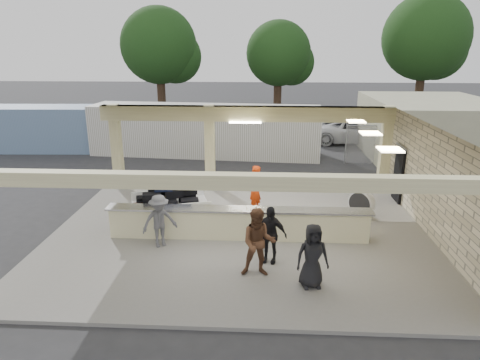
# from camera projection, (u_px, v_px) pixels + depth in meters

# --- Properties ---
(ground) EXTENTS (120.00, 120.00, 0.00)m
(ground) POSITION_uv_depth(u_px,v_px,m) (239.00, 234.00, 13.95)
(ground) COLOR #292A2C
(ground) RESTS_ON ground
(pavilion) EXTENTS (12.01, 10.00, 3.55)m
(pavilion) POSITION_uv_depth(u_px,v_px,m) (247.00, 188.00, 14.16)
(pavilion) COLOR slate
(pavilion) RESTS_ON ground
(baggage_counter) EXTENTS (8.20, 0.58, 0.98)m
(baggage_counter) POSITION_uv_depth(u_px,v_px,m) (238.00, 223.00, 13.30)
(baggage_counter) COLOR beige
(baggage_counter) RESTS_ON pavilion
(luggage_cart) EXTENTS (2.87, 2.24, 1.47)m
(luggage_cart) POSITION_uv_depth(u_px,v_px,m) (168.00, 202.00, 14.26)
(luggage_cart) COLOR silver
(luggage_cart) RESTS_ON pavilion
(drum_fan) EXTENTS (0.87, 0.81, 0.99)m
(drum_fan) POSITION_uv_depth(u_px,v_px,m) (361.00, 203.00, 14.86)
(drum_fan) COLOR silver
(drum_fan) RESTS_ON pavilion
(baggage_handler) EXTENTS (0.58, 0.72, 1.73)m
(baggage_handler) POSITION_uv_depth(u_px,v_px,m) (255.00, 189.00, 15.30)
(baggage_handler) COLOR red
(baggage_handler) RESTS_ON pavilion
(passenger_a) EXTENTS (0.90, 0.41, 1.85)m
(passenger_a) POSITION_uv_depth(u_px,v_px,m) (259.00, 243.00, 11.00)
(passenger_a) COLOR brown
(passenger_a) RESTS_ON pavilion
(passenger_b) EXTENTS (1.01, 0.58, 1.63)m
(passenger_b) POSITION_uv_depth(u_px,v_px,m) (270.00, 234.00, 11.74)
(passenger_b) COLOR black
(passenger_b) RESTS_ON pavilion
(passenger_c) EXTENTS (1.09, 0.83, 1.62)m
(passenger_c) POSITION_uv_depth(u_px,v_px,m) (160.00, 221.00, 12.65)
(passenger_c) COLOR #535358
(passenger_c) RESTS_ON pavilion
(passenger_d) EXTENTS (0.86, 0.46, 1.66)m
(passenger_d) POSITION_uv_depth(u_px,v_px,m) (312.00, 256.00, 10.51)
(passenger_d) COLOR black
(passenger_d) RESTS_ON pavilion
(car_white_a) EXTENTS (5.25, 2.50, 1.50)m
(car_white_a) POSITION_uv_depth(u_px,v_px,m) (354.00, 131.00, 26.69)
(car_white_a) COLOR white
(car_white_a) RESTS_ON ground
(car_white_b) EXTENTS (5.29, 4.04, 1.58)m
(car_white_b) POSITION_uv_depth(u_px,v_px,m) (448.00, 131.00, 26.41)
(car_white_b) COLOR white
(car_white_b) RESTS_ON ground
(car_dark) EXTENTS (4.57, 3.80, 1.48)m
(car_dark) POSITION_uv_depth(u_px,v_px,m) (362.00, 131.00, 26.83)
(car_dark) COLOR black
(car_dark) RESTS_ON ground
(container_white) EXTENTS (12.75, 3.53, 2.73)m
(container_white) POSITION_uv_depth(u_px,v_px,m) (205.00, 130.00, 23.69)
(container_white) COLOR silver
(container_white) RESTS_ON ground
(container_blue) EXTENTS (9.82, 2.76, 2.53)m
(container_blue) POSITION_uv_depth(u_px,v_px,m) (45.00, 128.00, 24.77)
(container_blue) COLOR #6780A5
(container_blue) RESTS_ON ground
(fence) EXTENTS (12.06, 0.06, 2.03)m
(fence) POSITION_uv_depth(u_px,v_px,m) (465.00, 145.00, 21.65)
(fence) COLOR gray
(fence) RESTS_ON ground
(tree_left) EXTENTS (6.60, 6.30, 9.00)m
(tree_left) POSITION_uv_depth(u_px,v_px,m) (163.00, 49.00, 35.65)
(tree_left) COLOR #382619
(tree_left) RESTS_ON ground
(tree_mid) EXTENTS (6.00, 5.60, 8.00)m
(tree_mid) POSITION_uv_depth(u_px,v_px,m) (282.00, 56.00, 37.24)
(tree_mid) COLOR #382619
(tree_mid) RESTS_ON ground
(tree_right) EXTENTS (7.20, 7.00, 10.00)m
(tree_right) POSITION_uv_depth(u_px,v_px,m) (429.00, 41.00, 35.31)
(tree_right) COLOR #382619
(tree_right) RESTS_ON ground
(adjacent_building) EXTENTS (6.00, 8.00, 3.20)m
(adjacent_building) POSITION_uv_depth(u_px,v_px,m) (429.00, 130.00, 22.51)
(adjacent_building) COLOR #B2B18E
(adjacent_building) RESTS_ON ground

